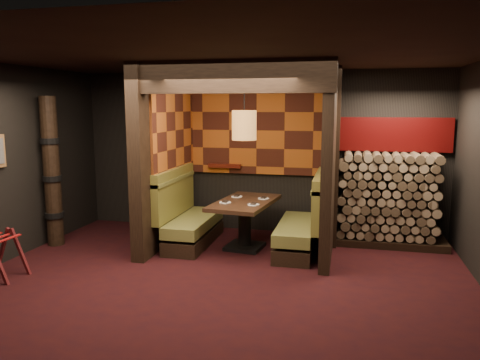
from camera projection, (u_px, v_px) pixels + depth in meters
name	position (u px, v px, depth m)	size (l,w,h in m)	color
floor	(217.00, 286.00, 5.93)	(6.50, 5.50, 0.02)	black
ceiling	(215.00, 53.00, 5.47)	(6.50, 5.50, 0.02)	black
wall_back	(259.00, 152.00, 8.35)	(6.50, 0.02, 2.85)	black
wall_front	(98.00, 234.00, 3.05)	(6.50, 0.02, 2.85)	black
partition_left	(164.00, 157.00, 7.59)	(0.20, 2.20, 2.85)	black
partition_right	(330.00, 161.00, 7.04)	(0.15, 2.10, 2.85)	black
header_beam	(228.00, 77.00, 6.19)	(2.85, 0.18, 0.44)	black
tapa_back_panel	(257.00, 130.00, 8.25)	(2.40, 0.06, 1.55)	#AC5219
tapa_side_panel	(174.00, 130.00, 7.66)	(0.04, 1.85, 1.45)	#AC5219
lacquer_shelf	(225.00, 166.00, 8.42)	(0.60, 0.12, 0.07)	#52160D
booth_bench_left	(188.00, 220.00, 7.66)	(0.68, 1.60, 1.14)	black
booth_bench_right	(304.00, 226.00, 7.24)	(0.68, 1.60, 1.14)	black
dining_table	(245.00, 215.00, 7.37)	(0.97, 1.55, 0.77)	black
place_settings	(245.00, 200.00, 7.33)	(0.70, 0.74, 0.03)	white
pendant_lamp	(244.00, 125.00, 7.10)	(0.37, 0.37, 1.12)	#A06A31
luggage_rack	(0.00, 253.00, 6.15)	(0.64, 0.47, 0.67)	#4E1315
totem_column	(52.00, 173.00, 7.48)	(0.31, 0.31, 2.40)	black
firewood_stack	(392.00, 200.00, 7.55)	(1.73, 0.70, 1.50)	black
mosaic_header	(394.00, 134.00, 7.71)	(1.83, 0.10, 0.56)	maroon
bay_front_post	(337.00, 159.00, 7.27)	(0.08, 0.08, 2.85)	black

